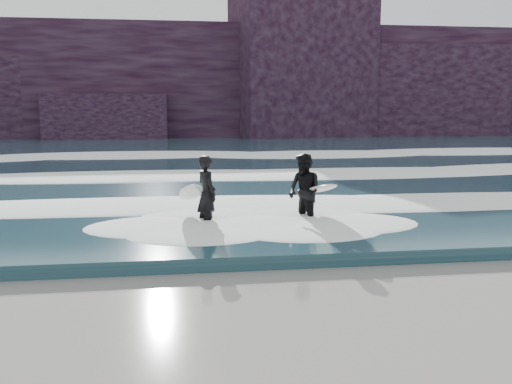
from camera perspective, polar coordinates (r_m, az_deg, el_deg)
The scene contains 8 objects.
ground at distance 8.63m, azimuth 9.99°, elevation -13.26°, with size 120.00×120.00×0.00m, color #885D53.
sea at distance 36.80m, azimuth -4.28°, elevation 4.03°, with size 90.00×52.00×0.30m, color #1E3F49.
headland at distance 53.67m, azimuth -5.66°, elevation 10.71°, with size 70.00×9.00×10.00m, color black.
foam_near at distance 17.01m, azimuth 0.52°, elevation -0.72°, with size 60.00×3.20×0.20m, color white.
foam_mid at distance 23.88m, azimuth -2.06°, elevation 2.10°, with size 60.00×4.00×0.24m, color white.
foam_far at distance 32.80m, azimuth -3.79°, elevation 3.98°, with size 60.00×4.80×0.30m, color white.
surfer_left at distance 14.41m, azimuth -5.24°, elevation -0.16°, with size 1.09×2.12×1.95m.
surfer_right at distance 14.68m, azimuth 5.02°, elevation 0.06°, with size 1.29×2.25×1.97m.
Camera 1 is at (-2.58, -7.58, 3.23)m, focal length 40.00 mm.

